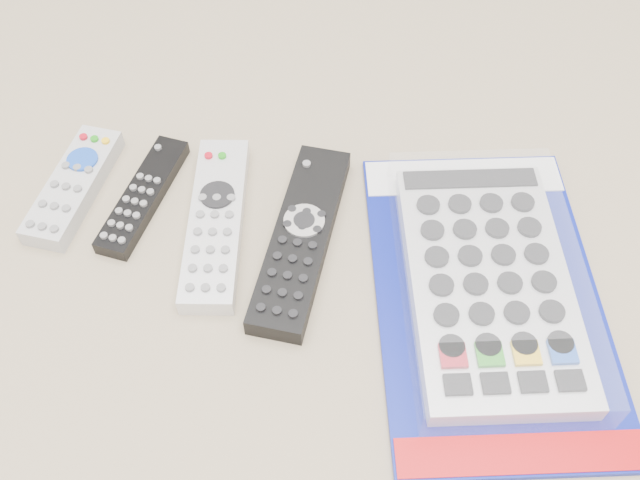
# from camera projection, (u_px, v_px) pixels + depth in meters

# --- Properties ---
(remote_small_grey) EXTENTS (0.06, 0.16, 0.02)m
(remote_small_grey) POSITION_uv_depth(u_px,v_px,m) (73.00, 186.00, 0.77)
(remote_small_grey) COLOR #ACACAE
(remote_small_grey) RESTS_ON ground
(remote_slim_black) EXTENTS (0.06, 0.16, 0.02)m
(remote_slim_black) POSITION_uv_depth(u_px,v_px,m) (143.00, 196.00, 0.76)
(remote_slim_black) COLOR black
(remote_slim_black) RESTS_ON ground
(remote_silver_dvd) EXTENTS (0.08, 0.22, 0.02)m
(remote_silver_dvd) POSITION_uv_depth(u_px,v_px,m) (216.00, 222.00, 0.74)
(remote_silver_dvd) COLOR silver
(remote_silver_dvd) RESTS_ON ground
(remote_large_black) EXTENTS (0.08, 0.24, 0.03)m
(remote_large_black) POSITION_uv_depth(u_px,v_px,m) (301.00, 238.00, 0.73)
(remote_large_black) COLOR black
(remote_large_black) RESTS_ON ground
(jumbo_remote_packaged) EXTENTS (0.27, 0.39, 0.05)m
(jumbo_remote_packaged) POSITION_uv_depth(u_px,v_px,m) (489.00, 281.00, 0.68)
(jumbo_remote_packaged) COLOR navy
(jumbo_remote_packaged) RESTS_ON ground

